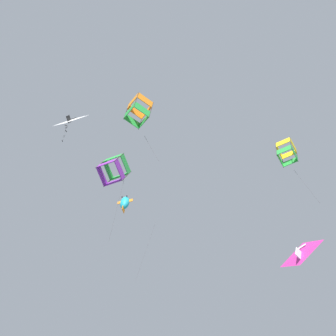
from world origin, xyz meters
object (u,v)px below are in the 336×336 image
at_px(kite_delta_highest, 301,253).
at_px(kite_box_low_drifter, 287,152).
at_px(kite_box_near_right, 139,111).
at_px(kite_delta_upper_right, 70,120).
at_px(kite_fish_near_left, 125,203).
at_px(kite_box_far_centre, 114,170).

bearing_deg(kite_delta_highest, kite_box_low_drifter, -88.40).
bearing_deg(kite_box_near_right, kite_box_low_drifter, -89.12).
bearing_deg(kite_delta_highest, kite_delta_upper_right, 50.53).
relative_size(kite_box_low_drifter, kite_delta_highest, 2.77).
bearing_deg(kite_delta_highest, kite_box_near_right, 87.50).
distance_m(kite_fish_near_left, kite_delta_highest, 13.77).
bearing_deg(kite_delta_upper_right, kite_box_far_centre, -141.96).
bearing_deg(kite_box_low_drifter, kite_box_near_right, 68.35).
bearing_deg(kite_box_near_right, kite_delta_highest, -89.47).
height_order(kite_box_near_right, kite_box_low_drifter, kite_box_low_drifter).
height_order(kite_box_low_drifter, kite_delta_highest, kite_box_low_drifter).
height_order(kite_fish_near_left, kite_box_low_drifter, kite_fish_near_left).
bearing_deg(kite_box_near_right, kite_box_far_centre, -20.90).
relative_size(kite_delta_highest, kite_delta_upper_right, 0.74).
height_order(kite_box_low_drifter, kite_box_far_centre, kite_box_low_drifter).
bearing_deg(kite_box_low_drifter, kite_fish_near_left, 4.87).
bearing_deg(kite_box_far_centre, kite_box_near_right, 129.74).
relative_size(kite_delta_upper_right, kite_box_far_centre, 0.37).
distance_m(kite_box_low_drifter, kite_delta_upper_right, 13.44).
height_order(kite_delta_highest, kite_delta_upper_right, kite_delta_upper_right).
bearing_deg(kite_delta_upper_right, kite_box_near_right, 149.47).
distance_m(kite_fish_near_left, kite_box_far_centre, 4.84).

